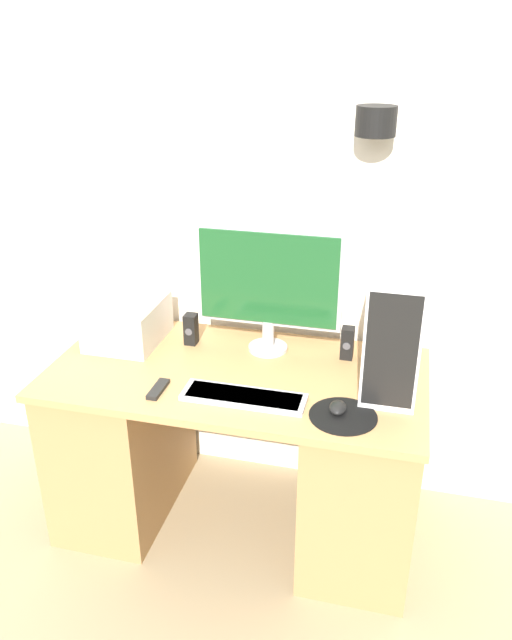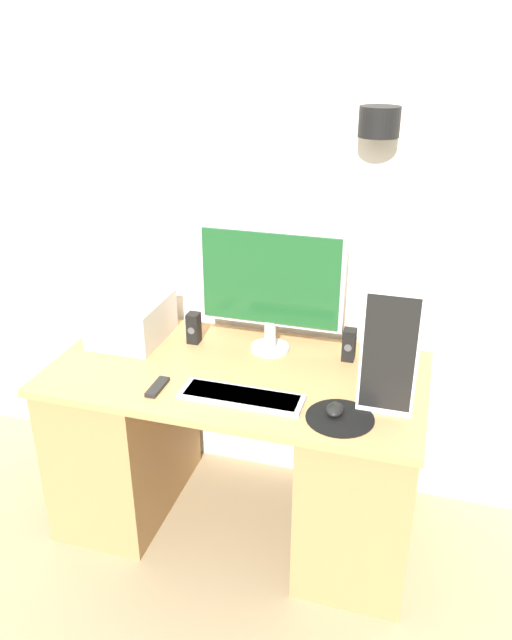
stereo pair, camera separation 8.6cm
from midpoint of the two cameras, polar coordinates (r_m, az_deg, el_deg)
ground_plane at (r=2.64m, az=-3.26°, el=-22.99°), size 12.00×12.00×0.00m
wall_back at (r=2.60m, az=2.02°, el=11.52°), size 6.40×0.20×2.70m
desk at (r=2.64m, az=-0.72°, el=-11.50°), size 1.46×0.75×0.75m
monitor at (r=2.47m, az=2.36°, el=3.45°), size 0.59×0.16×0.52m
keyboard at (r=2.25m, az=-0.22°, el=-7.03°), size 0.45×0.13×0.02m
mousepad at (r=2.18m, az=8.81°, el=-8.85°), size 0.24×0.24×0.00m
mouse at (r=2.19m, az=8.35°, el=-8.11°), size 0.06×0.09×0.03m
computer_tower at (r=2.28m, az=13.57°, el=-0.95°), size 0.19×0.39×0.47m
printer at (r=2.69m, az=-10.46°, el=0.06°), size 0.28×0.34×0.18m
speaker_left at (r=2.63m, az=-4.79°, el=-0.74°), size 0.05×0.06×0.13m
speaker_right at (r=2.52m, az=9.47°, el=-2.25°), size 0.05×0.06×0.13m
remote_control at (r=2.34m, az=-7.97°, el=-6.10°), size 0.04×0.14×0.02m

